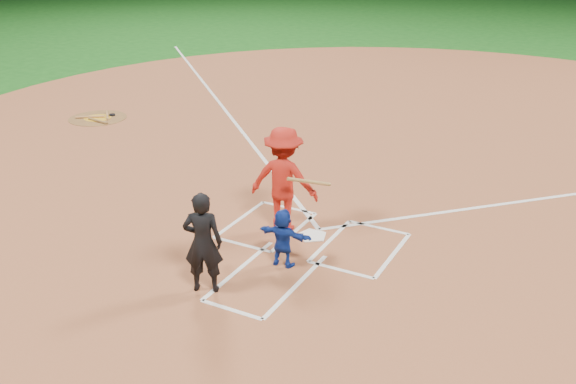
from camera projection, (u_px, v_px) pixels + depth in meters
The scene contains 13 objects.
ground at pixel (312, 237), 12.02m from camera, with size 120.00×120.00×0.00m, color #134E15.
home_plate_dirt at pixel (412, 145), 16.89m from camera, with size 28.00×28.00×0.01m, color brown.
home_plate at pixel (312, 236), 12.01m from camera, with size 0.60×0.60×0.02m, color white.
on_deck_circle at pixel (98, 118), 19.12m from camera, with size 1.70×1.70×0.01m, color brown.
on_deck_logo at pixel (98, 118), 19.12m from camera, with size 0.80×0.80×0.00m, color gold.
on_deck_bat_a at pixel (107, 115), 19.24m from camera, with size 0.06×0.06×0.84m, color #A9723E.
on_deck_bat_b at pixel (90, 117), 19.11m from camera, with size 0.06×0.06×0.84m, color #A76E3D.
on_deck_bat_c at pixel (98, 121), 18.73m from camera, with size 0.06×0.06×0.84m, color olive.
bat_weight_donut at pixel (112, 115), 19.35m from camera, with size 0.19×0.19×0.05m, color black.
catcher at pixel (283, 238), 10.82m from camera, with size 0.96×0.31×1.04m, color navy.
umpire at pixel (203, 243), 9.96m from camera, with size 0.62×0.40×1.69m, color black.
chalk_markings at pixel (403, 152), 16.31m from camera, with size 28.35×17.32×0.01m.
batter_at_plate at pixel (284, 180), 11.92m from camera, with size 1.62×0.97×2.02m.
Camera 1 is at (4.64, -9.69, 5.49)m, focal length 40.00 mm.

